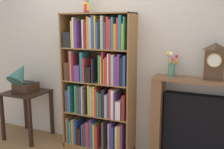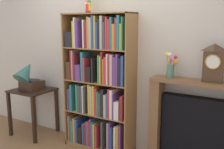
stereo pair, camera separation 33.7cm
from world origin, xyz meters
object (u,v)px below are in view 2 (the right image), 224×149
Objects in this scene: fireplace_mantel at (201,129)px; bookshelf at (99,86)px; gramophone at (28,77)px; flower_vase at (170,66)px; side_table_left at (33,100)px; cup_stack at (88,2)px; mantel_clock at (214,63)px.

bookshelf is at bearing -176.82° from fireplace_mantel.
gramophone is 1.66× the size of flower_vase.
gramophone reaches higher than side_table_left.
fireplace_mantel is 0.81m from flower_vase.
bookshelf reaches higher than flower_vase.
flower_vase is (-0.39, -0.02, 0.71)m from fireplace_mantel.
gramophone is at bearing -172.11° from bookshelf.
gramophone is at bearing -174.17° from flower_vase.
fireplace_mantel is at bearing 3.02° from flower_vase.
cup_stack is at bearing -179.42° from flower_vase.
mantel_clock is at bearing -0.49° from flower_vase.
bookshelf is 1.02m from flower_vase.
fireplace_mantel is at bearing 1.20° from cup_stack.
fireplace_mantel is (2.54, 0.24, -0.40)m from gramophone.
cup_stack is at bearing -178.80° from fireplace_mantel.
cup_stack is 1.76m from mantel_clock.
fireplace_mantel reaches higher than side_table_left.
mantel_clock reaches higher than side_table_left.
bookshelf is at bearing 4.77° from side_table_left.
cup_stack is 1.48m from gramophone.
side_table_left is 1.46× the size of gramophone.
gramophone is at bearing -174.61° from fireplace_mantel.
cup_stack is (-0.20, 0.04, 1.11)m from bookshelf.
bookshelf is at bearing 7.89° from gramophone.
cup_stack is 0.56× the size of gramophone.
bookshelf reaches higher than side_table_left.
flower_vase is (1.15, 0.01, -0.77)m from cup_stack.
bookshelf is at bearing -176.76° from flower_vase.
gramophone is (-1.19, -0.16, 0.04)m from bookshelf.
cup_stack reaches higher than side_table_left.
flower_vase is (2.14, 0.22, 0.31)m from gramophone.
fireplace_mantel is at bearing 3.18° from bookshelf.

